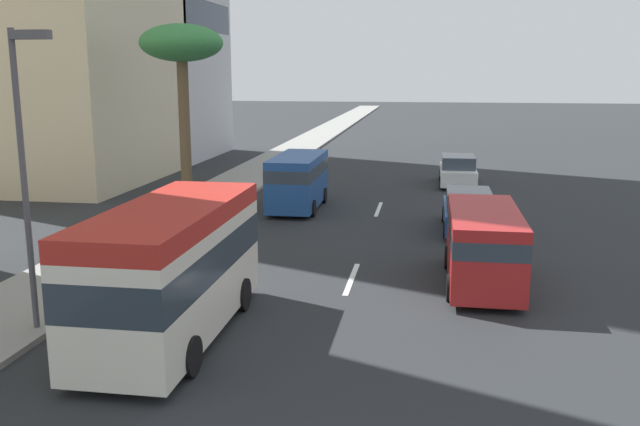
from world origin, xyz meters
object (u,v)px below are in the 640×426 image
Objects in this scene: minibus_second at (172,266)px; street_lamp at (26,149)px; car_fourth at (458,171)px; palm_tree at (182,49)px; van_third at (484,242)px; van_lead at (298,178)px; car_fifth at (468,211)px.

minibus_second is 4.17m from street_lamp.
palm_tree is (-7.48, 12.57, 6.26)m from car_fourth.
palm_tree is at bearing -161.19° from minibus_second.
street_lamp is (-5.47, 10.53, 3.10)m from van_third.
van_lead is 0.76× the size of minibus_second.
van_third is 6.96m from car_fifth.
car_fourth is (7.76, -7.29, -0.61)m from van_lead.
street_lamp is at bearing -11.52° from van_lead.
car_fifth is at bearing -40.12° from street_lamp.
minibus_second is at bearing 148.91° from car_fifth.
car_fourth is 0.58× the size of palm_tree.
van_third is 1.15× the size of car_fifth.
van_third is 0.66× the size of palm_tree.
car_fourth is at bearing -24.14° from street_lamp.
car_fifth is (-10.94, 0.00, -0.01)m from car_fourth.
street_lamp is (-0.34, 3.18, 2.67)m from minibus_second.
minibus_second is 0.86× the size of palm_tree.
minibus_second reaches higher than van_third.
minibus_second is at bearing -161.19° from palm_tree.
palm_tree reaches higher than car_fourth.
street_lamp is (-12.41, 10.46, 3.61)m from car_fifth.
minibus_second is at bearing 162.44° from car_fourth.
street_lamp is (-23.35, 10.46, 3.60)m from car_fourth.
minibus_second is 14.13m from car_fifth.
car_fourth is at bearing 0.22° from van_third.
van_lead is 10.66m from car_fourth.
palm_tree is (15.53, 5.29, 5.33)m from minibus_second.
street_lamp is (-15.87, -2.11, -2.66)m from palm_tree.
street_lamp reaches higher than car_fourth.
street_lamp reaches higher than minibus_second.
street_lamp is at bearing -172.43° from palm_tree.
car_fifth is (6.94, 0.07, -0.51)m from van_third.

